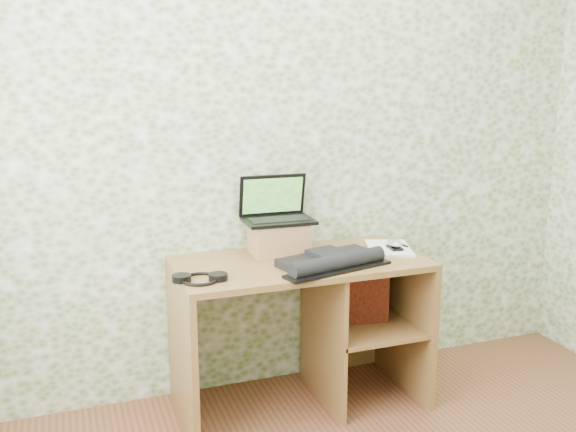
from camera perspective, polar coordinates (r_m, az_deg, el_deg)
name	(u,v)px	position (r m, az deg, el deg)	size (l,w,h in m)	color
wall_back	(279,139)	(3.26, -0.82, 6.82)	(3.50, 3.50, 0.00)	white
desk	(313,309)	(3.23, 2.20, -8.26)	(1.20, 0.60, 0.75)	brown
riser	(279,238)	(3.17, -0.85, -1.97)	(0.27, 0.22, 0.16)	#997244
laptop	(276,210)	(3.18, -1.07, 0.52)	(0.35, 0.25, 0.23)	black
keyboard	(332,261)	(2.99, 3.91, -3.99)	(0.56, 0.39, 0.08)	black
headphones	(200,278)	(2.81, -7.83, -5.51)	(0.24, 0.21, 0.03)	black
notepad	(389,248)	(3.31, 8.94, -2.84)	(0.21, 0.30, 0.01)	white
mouse	(395,245)	(3.27, 9.47, -2.58)	(0.07, 0.11, 0.04)	#B5B5B8
pen	(399,243)	(3.36, 9.80, -2.40)	(0.01, 0.01, 0.15)	black
red_box	(363,294)	(3.28, 6.69, -6.86)	(0.25, 0.08, 0.30)	maroon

